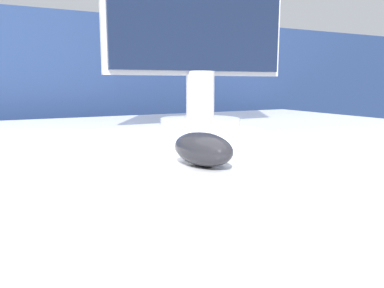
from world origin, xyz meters
name	(u,v)px	position (x,y,z in m)	size (l,w,h in m)	color
partition_panel	(88,159)	(0.00, 0.73, 0.54)	(5.00, 0.03, 1.07)	navy
computer_mouse_near	(203,149)	(-0.03, -0.24, 0.73)	(0.08, 0.12, 0.05)	#232328
keyboard	(166,141)	(-0.02, -0.08, 0.72)	(0.43, 0.17, 0.02)	silver
monitor	(200,12)	(0.20, 0.20, 1.01)	(0.52, 0.21, 0.56)	silver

